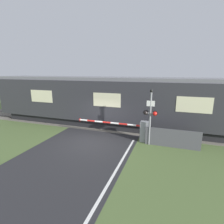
{
  "coord_description": "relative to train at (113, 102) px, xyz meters",
  "views": [
    {
      "loc": [
        4.67,
        -9.4,
        4.41
      ],
      "look_at": [
        0.84,
        1.71,
        1.6
      ],
      "focal_mm": 28.0,
      "sensor_mm": 36.0,
      "label": 1
    }
  ],
  "objects": [
    {
      "name": "ground_plane",
      "position": [
        -0.31,
        -3.48,
        -2.0
      ],
      "size": [
        80.0,
        80.0,
        0.0
      ],
      "primitive_type": "plane",
      "color": "#4C6033"
    },
    {
      "name": "track_bed",
      "position": [
        -0.31,
        0.0,
        -1.97
      ],
      "size": [
        36.0,
        3.2,
        0.13
      ],
      "color": "#666056",
      "rests_on": "ground_plane"
    },
    {
      "name": "train",
      "position": [
        0.0,
        0.0,
        0.0
      ],
      "size": [
        20.7,
        2.8,
        3.9
      ],
      "color": "black",
      "rests_on": "ground_plane"
    },
    {
      "name": "crossing_barrier",
      "position": [
        2.62,
        -2.37,
        -1.29
      ],
      "size": [
        4.99,
        0.44,
        1.31
      ],
      "color": "gray",
      "rests_on": "ground_plane"
    },
    {
      "name": "signal_post",
      "position": [
        3.25,
        -2.76,
        -0.08
      ],
      "size": [
        0.84,
        0.26,
        3.37
      ],
      "color": "gray",
      "rests_on": "ground_plane"
    },
    {
      "name": "roadside_fence",
      "position": [
        4.57,
        -2.74,
        -1.45
      ],
      "size": [
        3.11,
        0.06,
        1.1
      ],
      "color": "#4C4C51",
      "rests_on": "ground_plane"
    }
  ]
}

